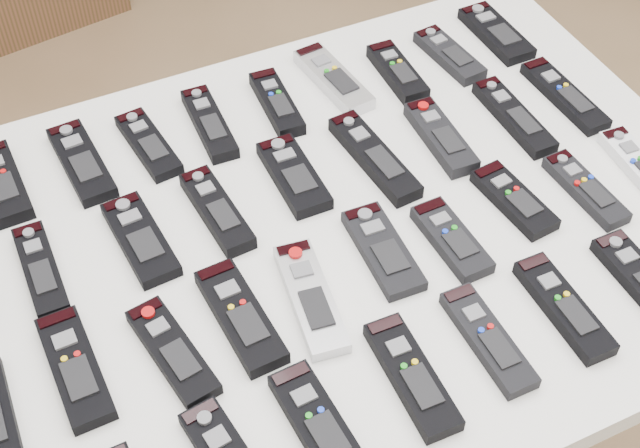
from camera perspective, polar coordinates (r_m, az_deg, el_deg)
name	(u,v)px	position (r m, az deg, el deg)	size (l,w,h in m)	color
ground	(306,436)	(2.01, -0.89, -13.43)	(4.00, 4.00, 0.00)	olive
table	(320,258)	(1.36, 0.00, -2.19)	(1.25, 0.88, 0.78)	white
remote_1	(1,184)	(1.45, -19.73, 2.43)	(0.06, 0.17, 0.02)	black
remote_2	(82,162)	(1.45, -15.01, 3.84)	(0.06, 0.18, 0.02)	black
remote_3	(149,144)	(1.46, -10.91, 5.02)	(0.05, 0.16, 0.02)	black
remote_4	(209,124)	(1.48, -7.09, 6.39)	(0.05, 0.17, 0.02)	black
remote_5	(277,103)	(1.50, -2.78, 7.72)	(0.05, 0.16, 0.02)	black
remote_6	(333,79)	(1.55, 0.86, 9.24)	(0.05, 0.18, 0.02)	#B7B7BC
remote_7	(397,72)	(1.57, 4.98, 9.66)	(0.05, 0.15, 0.02)	black
remote_8	(449,55)	(1.62, 8.28, 10.65)	(0.05, 0.15, 0.02)	black
remote_9	(496,33)	(1.69, 11.20, 11.90)	(0.06, 0.17, 0.02)	black
remote_11	(41,270)	(1.31, -17.43, -2.84)	(0.05, 0.17, 0.02)	black
remote_12	(141,239)	(1.32, -11.42, -0.95)	(0.06, 0.17, 0.02)	black
remote_13	(217,211)	(1.33, -6.60, 0.85)	(0.05, 0.17, 0.02)	black
remote_14	(294,175)	(1.38, -1.69, 3.12)	(0.06, 0.16, 0.02)	black
remote_15	(374,157)	(1.41, 3.49, 4.29)	(0.05, 0.21, 0.02)	black
remote_16	(441,137)	(1.45, 7.73, 5.54)	(0.05, 0.17, 0.02)	black
remote_17	(514,117)	(1.51, 12.31, 6.73)	(0.05, 0.19, 0.02)	black
remote_18	(564,95)	(1.58, 15.38, 7.94)	(0.05, 0.19, 0.02)	black
remote_20	(75,368)	(1.20, -15.41, -8.86)	(0.06, 0.18, 0.02)	black
remote_21	(173,352)	(1.19, -9.41, -8.06)	(0.05, 0.17, 0.02)	black
remote_22	(241,316)	(1.21, -5.10, -5.91)	(0.06, 0.18, 0.02)	black
remote_23	(311,298)	(1.22, -0.60, -4.75)	(0.05, 0.19, 0.02)	#B7B7BC
remote_24	(383,250)	(1.28, 4.05, -1.68)	(0.06, 0.17, 0.02)	black
remote_25	(451,240)	(1.30, 8.41, -0.99)	(0.05, 0.15, 0.02)	black
remote_26	(514,200)	(1.37, 12.32, 1.52)	(0.05, 0.15, 0.02)	black
remote_27	(586,189)	(1.42, 16.63, 2.14)	(0.04, 0.16, 0.02)	black
remote_32	(318,424)	(1.12, -0.12, -12.70)	(0.06, 0.17, 0.02)	black
remote_33	(412,376)	(1.16, 5.90, -9.64)	(0.05, 0.18, 0.02)	black
remote_34	(488,339)	(1.20, 10.70, -7.25)	(0.05, 0.17, 0.02)	black
remote_35	(564,307)	(1.26, 15.34, -5.16)	(0.05, 0.18, 0.02)	black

